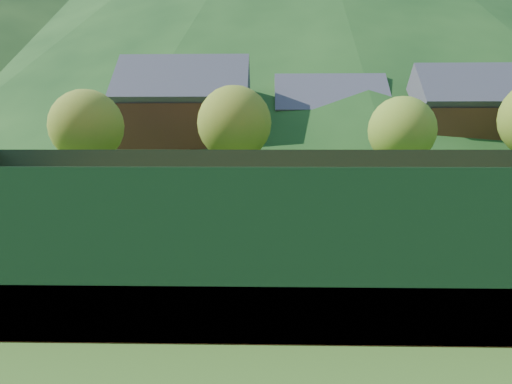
{
  "coord_description": "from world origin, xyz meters",
  "views": [
    {
      "loc": [
        -1.18,
        -19.42,
        3.39
      ],
      "look_at": [
        -1.65,
        0.0,
        1.35
      ],
      "focal_mm": 32.0,
      "sensor_mm": 36.0,
      "label": 1
    }
  ],
  "objects_px": {
    "chalet_left": "(185,123)",
    "student_c": "(431,201)",
    "ball_hopper": "(41,221)",
    "coach": "(197,211)",
    "chalet_mid": "(329,130)",
    "chalet_right": "(466,127)",
    "student_d": "(452,201)",
    "student_b": "(410,198)",
    "tennis_net": "(294,211)",
    "student_a": "(313,203)"
  },
  "relations": [
    {
      "from": "student_b",
      "to": "chalet_right",
      "type": "relative_size",
      "value": 0.13
    },
    {
      "from": "student_a",
      "to": "student_d",
      "type": "height_order",
      "value": "student_a"
    },
    {
      "from": "coach",
      "to": "student_c",
      "type": "bearing_deg",
      "value": 10.74
    },
    {
      "from": "coach",
      "to": "ball_hopper",
      "type": "bearing_deg",
      "value": 179.3
    },
    {
      "from": "student_b",
      "to": "student_d",
      "type": "height_order",
      "value": "student_b"
    },
    {
      "from": "coach",
      "to": "chalet_left",
      "type": "distance_m",
      "value": 33.67
    },
    {
      "from": "chalet_left",
      "to": "chalet_right",
      "type": "bearing_deg",
      "value": 0.0
    },
    {
      "from": "ball_hopper",
      "to": "coach",
      "type": "bearing_deg",
      "value": 14.46
    },
    {
      "from": "coach",
      "to": "chalet_mid",
      "type": "relative_size",
      "value": 0.14
    },
    {
      "from": "student_b",
      "to": "chalet_left",
      "type": "relative_size",
      "value": 0.11
    },
    {
      "from": "student_d",
      "to": "chalet_left",
      "type": "distance_m",
      "value": 33.15
    },
    {
      "from": "coach",
      "to": "chalet_left",
      "type": "xyz_separation_m",
      "value": [
        -6.23,
        32.75,
        4.74
      ]
    },
    {
      "from": "tennis_net",
      "to": "chalet_right",
      "type": "height_order",
      "value": "chalet_right"
    },
    {
      "from": "coach",
      "to": "student_d",
      "type": "xyz_separation_m",
      "value": [
        11.44,
        5.14,
        -0.24
      ]
    },
    {
      "from": "coach",
      "to": "chalet_left",
      "type": "bearing_deg",
      "value": 85.61
    },
    {
      "from": "student_b",
      "to": "student_d",
      "type": "distance_m",
      "value": 1.9
    },
    {
      "from": "student_b",
      "to": "student_a",
      "type": "bearing_deg",
      "value": 31.69
    },
    {
      "from": "chalet_mid",
      "to": "chalet_right",
      "type": "height_order",
      "value": "chalet_right"
    },
    {
      "from": "student_d",
      "to": "chalet_mid",
      "type": "relative_size",
      "value": 0.1
    },
    {
      "from": "chalet_left",
      "to": "student_c",
      "type": "bearing_deg",
      "value": -59.04
    },
    {
      "from": "student_a",
      "to": "chalet_mid",
      "type": "height_order",
      "value": "chalet_mid"
    },
    {
      "from": "student_c",
      "to": "chalet_mid",
      "type": "xyz_separation_m",
      "value": [
        -0.62,
        31.7,
        4.28
      ]
    },
    {
      "from": "coach",
      "to": "student_b",
      "type": "height_order",
      "value": "coach"
    },
    {
      "from": "student_c",
      "to": "tennis_net",
      "type": "bearing_deg",
      "value": 25.57
    },
    {
      "from": "ball_hopper",
      "to": "student_c",
      "type": "bearing_deg",
      "value": 22.29
    },
    {
      "from": "student_c",
      "to": "student_a",
      "type": "bearing_deg",
      "value": 19.03
    },
    {
      "from": "student_a",
      "to": "chalet_right",
      "type": "bearing_deg",
      "value": -101.3
    },
    {
      "from": "student_a",
      "to": "ball_hopper",
      "type": "bearing_deg",
      "value": 49.4
    },
    {
      "from": "tennis_net",
      "to": "chalet_left",
      "type": "height_order",
      "value": "chalet_left"
    },
    {
      "from": "tennis_net",
      "to": "ball_hopper",
      "type": "height_order",
      "value": "tennis_net"
    },
    {
      "from": "tennis_net",
      "to": "chalet_mid",
      "type": "xyz_separation_m",
      "value": [
        6.0,
        34.0,
        4.47
      ]
    },
    {
      "from": "student_c",
      "to": "student_d",
      "type": "distance_m",
      "value": 1.05
    },
    {
      "from": "coach",
      "to": "chalet_right",
      "type": "xyz_separation_m",
      "value": [
        23.77,
        32.75,
        4.35
      ]
    },
    {
      "from": "student_a",
      "to": "chalet_mid",
      "type": "xyz_separation_m",
      "value": [
        5.07,
        32.97,
        4.24
      ]
    },
    {
      "from": "student_a",
      "to": "chalet_left",
      "type": "height_order",
      "value": "chalet_left"
    },
    {
      "from": "chalet_right",
      "to": "student_d",
      "type": "bearing_deg",
      "value": -114.07
    },
    {
      "from": "student_b",
      "to": "tennis_net",
      "type": "xyz_separation_m",
      "value": [
        -5.81,
        -2.78,
        -0.28
      ]
    },
    {
      "from": "coach",
      "to": "chalet_mid",
      "type": "bearing_deg",
      "value": 59.95
    },
    {
      "from": "chalet_right",
      "to": "chalet_mid",
      "type": "bearing_deg",
      "value": 164.05
    },
    {
      "from": "chalet_left",
      "to": "chalet_right",
      "type": "height_order",
      "value": "chalet_left"
    },
    {
      "from": "coach",
      "to": "chalet_right",
      "type": "bearing_deg",
      "value": 38.86
    },
    {
      "from": "student_d",
      "to": "chalet_mid",
      "type": "xyz_separation_m",
      "value": [
        -1.67,
        31.61,
        4.32
      ]
    },
    {
      "from": "ball_hopper",
      "to": "chalet_mid",
      "type": "distance_m",
      "value": 41.13
    },
    {
      "from": "student_d",
      "to": "tennis_net",
      "type": "height_order",
      "value": "student_d"
    },
    {
      "from": "student_b",
      "to": "chalet_mid",
      "type": "relative_size",
      "value": 0.12
    },
    {
      "from": "student_b",
      "to": "chalet_right",
      "type": "xyz_separation_m",
      "value": [
        14.19,
        27.22,
        4.46
      ]
    },
    {
      "from": "chalet_mid",
      "to": "chalet_left",
      "type": "bearing_deg",
      "value": -165.96
    },
    {
      "from": "student_a",
      "to": "ball_hopper",
      "type": "distance_m",
      "value": 11.12
    },
    {
      "from": "student_d",
      "to": "student_a",
      "type": "bearing_deg",
      "value": 11.11
    },
    {
      "from": "student_b",
      "to": "ball_hopper",
      "type": "bearing_deg",
      "value": 36.88
    }
  ]
}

